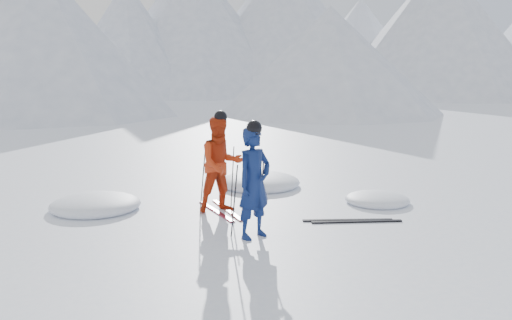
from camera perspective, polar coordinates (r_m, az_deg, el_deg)
name	(u,v)px	position (r m, az deg, el deg)	size (l,w,h in m)	color
ground	(347,212)	(10.99, 9.54, -5.42)	(160.00, 160.00, 0.00)	white
mountain_range	(162,18)	(45.77, -9.82, 14.47)	(106.15, 62.94, 15.53)	#B2BCD1
skier_blue	(254,183)	(9.05, -0.19, -2.43)	(0.69, 0.45, 1.88)	#0D1D50
skier_red	(221,164)	(10.71, -3.70, -0.46)	(0.93, 0.72, 1.91)	red
pole_blue_left	(234,201)	(9.14, -2.30, -4.33)	(0.02, 0.02, 1.26)	black
pole_blue_right	(261,197)	(9.44, 0.57, -3.87)	(0.02, 0.02, 1.26)	black
pole_red_left	(203,179)	(10.90, -5.62, -2.01)	(0.02, 0.02, 1.27)	black
pole_red_right	(232,178)	(11.02, -2.50, -1.85)	(0.02, 0.02, 1.27)	black
ski_worn_left	(216,211)	(10.88, -4.24, -5.39)	(0.09, 1.70, 0.03)	black
ski_worn_right	(227,210)	(10.96, -3.06, -5.26)	(0.09, 1.70, 0.03)	black
ski_loose_a	(348,220)	(10.37, 9.63, -6.26)	(0.09, 1.70, 0.03)	black
ski_loose_b	(357,222)	(10.31, 10.56, -6.39)	(0.09, 1.70, 0.03)	black
snow_lumps	(221,196)	(12.15, -3.67, -3.84)	(7.14, 4.18, 0.43)	white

